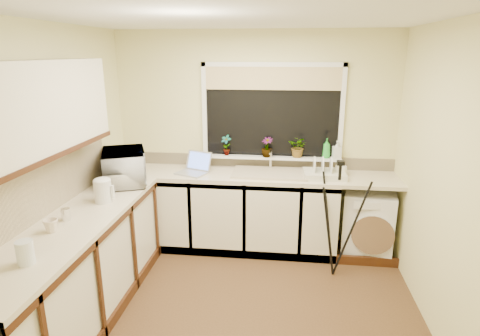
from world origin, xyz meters
name	(u,v)px	position (x,y,z in m)	size (l,w,h in m)	color
floor	(238,309)	(0.00, 0.00, 0.00)	(3.20, 3.20, 0.00)	brown
ceiling	(238,17)	(0.00, 0.00, 2.45)	(3.20, 3.20, 0.00)	white
wall_back	(254,139)	(0.00, 1.50, 1.23)	(3.20, 3.20, 0.00)	beige
wall_front	(197,278)	(0.00, -1.50, 1.23)	(3.20, 3.20, 0.00)	beige
wall_left	(53,171)	(-1.60, 0.00, 1.23)	(3.00, 3.00, 0.00)	beige
wall_right	(447,186)	(1.60, 0.00, 1.23)	(3.00, 3.00, 0.00)	beige
base_cabinet_back	(223,211)	(-0.33, 1.20, 0.43)	(2.55, 0.60, 0.86)	silver
base_cabinet_left	(78,275)	(-1.30, -0.30, 0.43)	(0.54, 2.40, 0.86)	silver
worktop_back	(252,175)	(0.00, 1.20, 0.88)	(3.20, 0.60, 0.04)	beige
worktop_left	(72,225)	(-1.30, -0.30, 0.88)	(0.60, 2.40, 0.04)	beige
upper_cabinet	(27,112)	(-1.44, -0.45, 1.80)	(0.28, 1.90, 0.70)	silver
splashback_left	(34,194)	(-1.59, -0.30, 1.12)	(0.02, 2.40, 0.45)	beige
splashback_back	(254,161)	(0.00, 1.49, 0.97)	(3.20, 0.02, 0.14)	beige
window_glass	(272,112)	(0.20, 1.49, 1.55)	(1.50, 0.02, 1.00)	black
window_blind	(273,78)	(0.20, 1.46, 1.92)	(1.50, 0.02, 0.25)	tan
windowsill	(271,157)	(0.20, 1.43, 1.04)	(1.60, 0.14, 0.03)	white
sink	(270,173)	(0.20, 1.20, 0.91)	(0.82, 0.46, 0.03)	tan
faucet	(271,160)	(0.20, 1.38, 1.02)	(0.03, 0.03, 0.24)	silver
washing_machine	(368,223)	(1.31, 1.20, 0.37)	(0.53, 0.51, 0.75)	white
laptop	(195,167)	(-0.64, 1.16, 0.96)	(0.41, 0.41, 0.23)	#A8A7AF
kettle	(103,191)	(-1.25, 0.16, 1.00)	(0.16, 0.16, 0.20)	silver
dish_rack	(324,174)	(0.79, 1.16, 0.93)	(0.44, 0.33, 0.07)	beige
tripod	(337,220)	(0.89, 0.69, 0.61)	(0.60, 0.60, 1.21)	black
glass_jug	(25,253)	(-1.25, -0.95, 0.98)	(0.11, 0.11, 0.16)	silver
steel_jar	(66,214)	(-1.37, -0.26, 0.95)	(0.07, 0.07, 0.10)	silver
microwave	(124,167)	(-1.27, 0.73, 1.07)	(0.61, 0.41, 0.34)	white
plant_a	(226,145)	(-0.32, 1.41, 1.17)	(0.12, 0.08, 0.24)	#999999
plant_c	(267,147)	(0.16, 1.39, 1.16)	(0.13, 0.13, 0.23)	#999999
plant_d	(298,147)	(0.51, 1.41, 1.17)	(0.22, 0.19, 0.24)	#999999
soap_bottle_green	(327,148)	(0.83, 1.43, 1.16)	(0.09, 0.09, 0.22)	green
soap_bottle_clear	(337,150)	(0.94, 1.41, 1.15)	(0.09, 0.09, 0.20)	#999999
cup_back	(341,171)	(0.98, 1.25, 0.95)	(0.14, 0.14, 0.11)	white
cup_left	(51,226)	(-1.36, -0.48, 0.95)	(0.11, 0.11, 0.10)	beige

